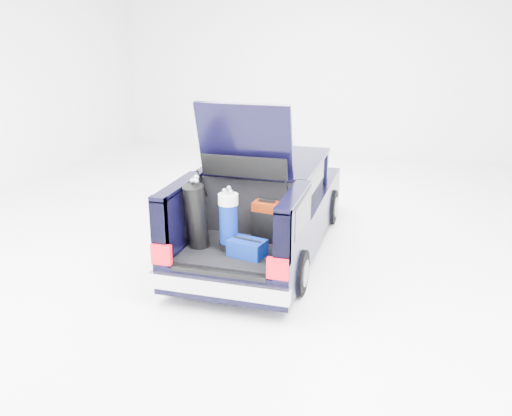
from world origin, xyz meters
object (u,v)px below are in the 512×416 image
(red_suitcase, at_px, (266,222))
(blue_duffel, at_px, (247,248))
(black_golf_bag, at_px, (196,216))
(blue_golf_bag, at_px, (229,221))
(car, at_px, (267,207))

(red_suitcase, relative_size, blue_duffel, 1.15)
(black_golf_bag, relative_size, blue_golf_bag, 1.15)
(red_suitcase, distance_m, blue_duffel, 0.59)
(car, height_order, blue_duffel, car)
(blue_golf_bag, xyz_separation_m, blue_duffel, (0.30, -0.14, -0.28))
(blue_golf_bag, relative_size, blue_duffel, 1.69)
(blue_golf_bag, bearing_deg, black_golf_bag, -147.87)
(red_suitcase, bearing_deg, blue_golf_bag, -126.90)
(car, relative_size, blue_golf_bag, 5.41)
(car, distance_m, blue_golf_bag, 1.64)
(red_suitcase, bearing_deg, car, 111.95)
(car, xyz_separation_m, blue_duffel, (0.21, -1.75, 0.04))
(black_golf_bag, height_order, blue_duffel, black_golf_bag)
(red_suitcase, bearing_deg, black_golf_bag, -142.22)
(black_golf_bag, bearing_deg, blue_duffel, 1.69)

